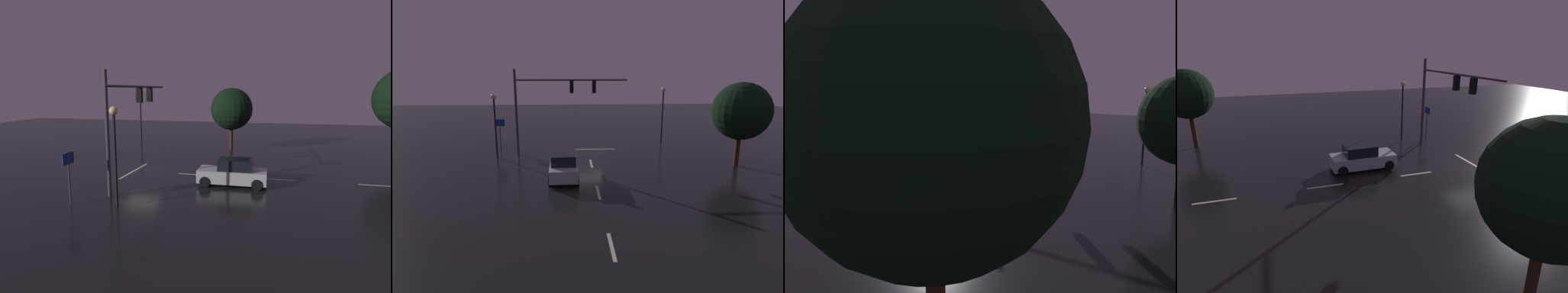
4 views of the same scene
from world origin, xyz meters
TOP-DOWN VIEW (x-y plane):
  - ground_plane at (0.00, 0.00)m, footprint 80.00×80.00m
  - traffic_signal_assembly at (3.06, 0.58)m, footprint 9.38×0.47m
  - lane_dash_far at (0.00, 4.00)m, footprint 0.16×2.20m
  - lane_dash_mid at (0.00, 10.00)m, footprint 0.16×2.20m
  - lane_dash_near at (0.00, 16.00)m, footprint 0.16×2.20m
  - stop_bar at (0.00, -0.61)m, footprint 5.00×0.16m
  - car_approaching at (2.05, 7.09)m, footprint 1.95×4.39m
  - street_lamp_left_kerb at (-7.44, -3.08)m, footprint 0.44×0.44m
  - street_lamp_right_kerb at (7.55, 1.80)m, footprint 0.44×0.44m
  - route_sign at (7.76, -0.77)m, footprint 0.90×0.09m
  - tree_left_far at (-10.77, 5.22)m, footprint 4.16×4.16m

SIDE VIEW (x-z plane):
  - ground_plane at x=0.00m, z-range 0.00..0.00m
  - lane_dash_far at x=0.00m, z-range 0.00..0.01m
  - lane_dash_mid at x=0.00m, z-range 0.00..0.01m
  - lane_dash_near at x=0.00m, z-range 0.00..0.01m
  - stop_bar at x=0.00m, z-range 0.00..0.01m
  - car_approaching at x=2.05m, z-range -0.05..1.65m
  - route_sign at x=7.76m, z-range 0.62..3.46m
  - street_lamp_right_kerb at x=7.55m, z-range 1.03..6.22m
  - street_lamp_left_kerb at x=-7.44m, z-range 1.05..6.47m
  - tree_left_far at x=-10.77m, z-range 1.00..7.20m
  - traffic_signal_assembly at x=3.06m, z-range 1.33..8.42m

